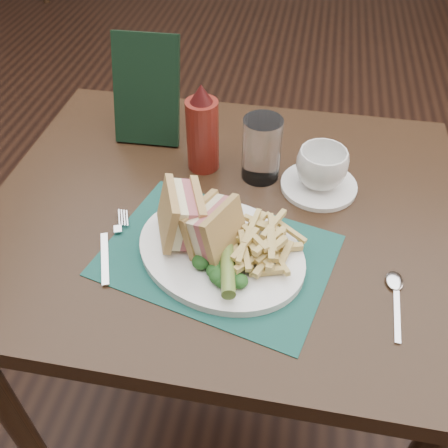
% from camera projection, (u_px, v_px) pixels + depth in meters
% --- Properties ---
extents(floor, '(7.00, 7.00, 0.00)m').
position_uv_depth(floor, '(249.00, 269.00, 1.82)').
color(floor, black).
rests_on(floor, ground).
extents(table_main, '(0.90, 0.75, 0.75)m').
position_uv_depth(table_main, '(225.00, 321.00, 1.21)').
color(table_main, black).
rests_on(table_main, ground).
extents(placemat, '(0.43, 0.35, 0.00)m').
position_uv_depth(placemat, '(218.00, 255.00, 0.86)').
color(placemat, '#164940').
rests_on(placemat, table_main).
extents(plate, '(0.37, 0.34, 0.01)m').
position_uv_depth(plate, '(221.00, 252.00, 0.85)').
color(plate, white).
rests_on(plate, placemat).
extents(sandwich_half_a, '(0.11, 0.12, 0.10)m').
position_uv_depth(sandwich_half_a, '(168.00, 216.00, 0.83)').
color(sandwich_half_a, tan).
rests_on(sandwich_half_a, plate).
extents(sandwich_half_b, '(0.11, 0.12, 0.10)m').
position_uv_depth(sandwich_half_b, '(204.00, 223.00, 0.82)').
color(sandwich_half_b, tan).
rests_on(sandwich_half_b, plate).
extents(kale_garnish, '(0.11, 0.08, 0.03)m').
position_uv_depth(kale_garnish, '(220.00, 270.00, 0.79)').
color(kale_garnish, '#153A15').
rests_on(kale_garnish, plate).
extents(pickle_spear, '(0.05, 0.12, 0.03)m').
position_uv_depth(pickle_spear, '(227.00, 266.00, 0.79)').
color(pickle_spear, '#57742C').
rests_on(pickle_spear, plate).
extents(fries_pile, '(0.18, 0.20, 0.06)m').
position_uv_depth(fries_pile, '(261.00, 238.00, 0.82)').
color(fries_pile, tan).
rests_on(fries_pile, plate).
extents(fork, '(0.09, 0.17, 0.01)m').
position_uv_depth(fork, '(111.00, 244.00, 0.87)').
color(fork, silver).
rests_on(fork, placemat).
extents(spoon, '(0.04, 0.15, 0.01)m').
position_uv_depth(spoon, '(396.00, 302.00, 0.78)').
color(spoon, silver).
rests_on(spoon, table_main).
extents(saucer, '(0.19, 0.19, 0.01)m').
position_uv_depth(saucer, '(319.00, 186.00, 0.98)').
color(saucer, white).
rests_on(saucer, table_main).
extents(coffee_cup, '(0.14, 0.14, 0.08)m').
position_uv_depth(coffee_cup, '(322.00, 168.00, 0.95)').
color(coffee_cup, white).
rests_on(coffee_cup, saucer).
extents(drinking_glass, '(0.10, 0.10, 0.13)m').
position_uv_depth(drinking_glass, '(262.00, 149.00, 0.97)').
color(drinking_glass, white).
rests_on(drinking_glass, table_main).
extents(ketchup_bottle, '(0.07, 0.07, 0.19)m').
position_uv_depth(ketchup_bottle, '(202.00, 128.00, 0.97)').
color(ketchup_bottle, '#611710').
rests_on(ketchup_bottle, table_main).
extents(check_presenter, '(0.14, 0.09, 0.22)m').
position_uv_depth(check_presenter, '(146.00, 90.00, 1.04)').
color(check_presenter, black).
rests_on(check_presenter, table_main).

